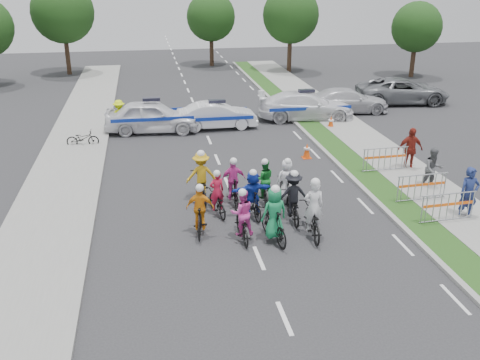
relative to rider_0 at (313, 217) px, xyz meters
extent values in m
plane|color=#28282B|center=(-1.99, -1.13, -0.67)|extent=(90.00, 90.00, 0.00)
cube|color=gray|center=(3.11, 3.87, -0.61)|extent=(0.20, 60.00, 0.12)
cube|color=#264616|center=(3.81, 3.87, -0.61)|extent=(1.20, 60.00, 0.11)
cube|color=gray|center=(5.61, 3.87, -0.60)|extent=(2.40, 60.00, 0.13)
cube|color=gray|center=(-8.49, 3.87, -0.60)|extent=(3.00, 60.00, 0.13)
imported|color=black|center=(0.00, 0.01, -0.14)|extent=(0.87, 2.04, 1.04)
imported|color=white|center=(0.00, -0.04, 0.38)|extent=(0.67, 0.47, 1.74)
sphere|color=white|center=(0.00, -0.09, 1.21)|extent=(0.30, 0.30, 0.30)
imported|color=black|center=(-1.31, -0.13, -0.11)|extent=(0.87, 1.92, 1.11)
imported|color=#198A50|center=(-1.31, -0.18, 0.35)|extent=(0.90, 0.68, 1.67)
sphere|color=white|center=(-1.31, -0.23, 1.14)|extent=(0.29, 0.29, 0.29)
imported|color=black|center=(-2.27, 0.19, -0.21)|extent=(0.64, 1.75, 0.91)
imported|color=#E03EA2|center=(-2.27, 0.14, 0.27)|extent=(0.75, 0.59, 1.52)
sphere|color=white|center=(-2.27, 0.09, 0.97)|extent=(0.26, 0.26, 0.26)
imported|color=black|center=(-3.52, 0.79, -0.16)|extent=(0.77, 1.75, 1.02)
imported|color=orange|center=(-3.52, 0.74, 0.27)|extent=(0.94, 0.52, 1.52)
sphere|color=white|center=(-3.52, 0.69, 0.98)|extent=(0.26, 0.26, 0.26)
imported|color=black|center=(-0.32, 1.25, -0.19)|extent=(0.72, 1.84, 0.95)
imported|color=black|center=(-0.32, 1.20, 0.31)|extent=(1.05, 0.64, 1.59)
sphere|color=white|center=(-0.32, 1.15, 1.05)|extent=(0.27, 0.27, 0.27)
imported|color=black|center=(-1.62, 1.75, -0.16)|extent=(0.75, 1.76, 1.02)
imported|color=#1733B0|center=(-1.62, 1.70, 0.28)|extent=(1.48, 0.68, 1.53)
sphere|color=white|center=(-1.62, 1.65, 0.99)|extent=(0.27, 0.27, 0.27)
imported|color=black|center=(-2.79, 2.18, -0.23)|extent=(0.89, 1.73, 0.87)
imported|color=red|center=(-2.79, 2.13, 0.23)|extent=(0.58, 0.44, 1.44)
sphere|color=white|center=(-2.79, 2.08, 0.89)|extent=(0.25, 0.25, 0.25)
imported|color=black|center=(-0.17, 2.68, -0.16)|extent=(0.50, 1.69, 1.01)
imported|color=white|center=(-0.17, 2.63, 0.27)|extent=(0.75, 0.49, 1.52)
sphere|color=white|center=(-0.17, 2.58, 0.97)|extent=(0.26, 0.26, 0.26)
imported|color=black|center=(-0.94, 2.96, -0.23)|extent=(0.71, 1.72, 0.88)
imported|color=#167E2A|center=(-0.94, 2.91, 0.25)|extent=(0.75, 0.61, 1.47)
sphere|color=white|center=(-0.94, 2.86, 0.92)|extent=(0.25, 0.25, 0.25)
imported|color=black|center=(-2.07, 3.01, -0.15)|extent=(0.56, 1.73, 1.03)
imported|color=#E03EAA|center=(-2.07, 2.96, 0.28)|extent=(0.92, 0.42, 1.54)
sphere|color=white|center=(-2.07, 2.91, 1.00)|extent=(0.27, 0.27, 0.27)
imported|color=black|center=(-3.18, 3.49, -0.16)|extent=(0.75, 1.97, 1.02)
imported|color=gold|center=(-3.18, 3.44, 0.36)|extent=(1.12, 0.67, 1.70)
sphere|color=white|center=(-3.18, 3.39, 1.17)|extent=(0.30, 0.30, 0.30)
imported|color=white|center=(-4.72, 12.88, 0.17)|extent=(5.08, 2.45, 1.67)
imported|color=white|center=(-1.28, 12.96, 0.03)|extent=(4.26, 1.52, 1.40)
imported|color=white|center=(3.94, 13.85, 0.12)|extent=(5.70, 3.03, 1.57)
imported|color=silver|center=(6.87, 15.00, 0.04)|extent=(5.03, 2.39, 1.42)
imported|color=slate|center=(11.17, 16.60, 0.13)|extent=(6.05, 3.34, 1.60)
imported|color=navy|center=(5.59, 0.28, 0.27)|extent=(0.71, 0.49, 1.87)
imported|color=#505155|center=(5.78, 2.97, 0.16)|extent=(0.82, 0.65, 1.66)
imported|color=maroon|center=(5.85, 5.04, 0.28)|extent=(1.13, 0.51, 1.89)
imported|color=#E1FF0D|center=(-6.42, 13.35, 0.17)|extent=(1.12, 0.69, 1.67)
cube|color=#F24C0C|center=(2.05, 7.37, -0.65)|extent=(0.40, 0.40, 0.03)
cone|color=#F24C0C|center=(2.05, 7.37, -0.32)|extent=(0.36, 0.36, 0.70)
cylinder|color=silver|center=(2.05, 7.37, -0.22)|extent=(0.29, 0.29, 0.08)
cube|color=#F24C0C|center=(4.75, 11.81, -0.65)|extent=(0.40, 0.40, 0.03)
cone|color=#F24C0C|center=(4.75, 11.81, -0.32)|extent=(0.36, 0.36, 0.70)
cylinder|color=silver|center=(4.75, 11.81, -0.22)|extent=(0.29, 0.29, 0.08)
imported|color=black|center=(-8.13, 10.94, -0.26)|extent=(1.56, 0.61, 0.81)
cylinder|color=#382619|center=(7.01, 28.87, 0.96)|extent=(0.36, 0.36, 3.25)
sphere|color=#1B3811|center=(7.01, 28.87, 3.88)|extent=(4.55, 4.55, 4.55)
cylinder|color=#382619|center=(16.01, 24.87, 0.71)|extent=(0.36, 0.36, 2.75)
sphere|color=#1B3811|center=(16.01, 24.87, 3.18)|extent=(3.85, 3.85, 3.85)
cylinder|color=#382619|center=(-10.99, 30.87, 1.08)|extent=(0.36, 0.36, 3.50)
sphere|color=#1B3811|center=(-10.99, 30.87, 4.23)|extent=(4.90, 4.90, 4.90)
cylinder|color=#382619|center=(1.01, 32.87, 0.83)|extent=(0.36, 0.36, 3.00)
sphere|color=#1B3811|center=(1.01, 32.87, 3.53)|extent=(4.20, 4.20, 4.20)
camera|label=1|loc=(-5.02, -14.77, 7.38)|focal=40.00mm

